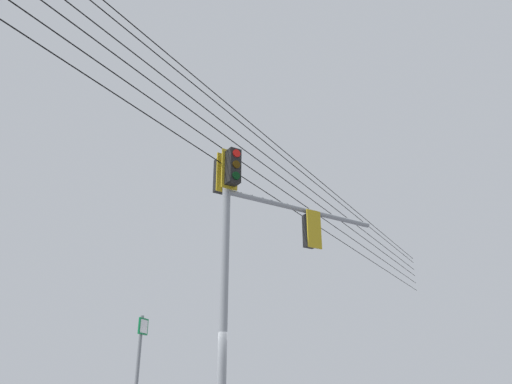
% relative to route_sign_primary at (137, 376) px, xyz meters
% --- Properties ---
extents(signal_mast_assembly, '(4.74, 2.26, 6.89)m').
position_rel_route_sign_primary_xyz_m(signal_mast_assembly, '(-2.71, 0.58, 3.33)').
color(signal_mast_assembly, gray).
rests_on(signal_mast_assembly, ground).
extents(route_sign_primary, '(0.30, 0.13, 2.63)m').
position_rel_route_sign_primary_xyz_m(route_sign_primary, '(0.00, 0.00, 0.00)').
color(route_sign_primary, slate).
rests_on(route_sign_primary, ground).
extents(overhead_wire_span, '(34.11, 3.13, 2.07)m').
position_rel_route_sign_primary_xyz_m(overhead_wire_span, '(-3.57, 0.17, 5.93)').
color(overhead_wire_span, black).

